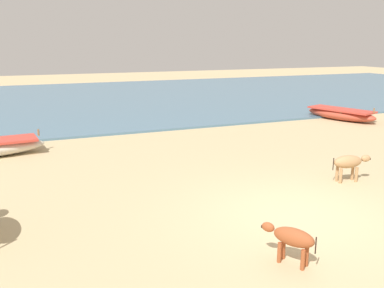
% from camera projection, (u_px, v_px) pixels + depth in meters
% --- Properties ---
extents(ground, '(80.00, 80.00, 0.00)m').
position_uv_depth(ground, '(301.00, 216.00, 8.12)').
color(ground, tan).
extents(sea_water, '(60.00, 20.00, 0.08)m').
position_uv_depth(sea_water, '(108.00, 98.00, 24.80)').
color(sea_water, slate).
rests_on(sea_water, ground).
extents(fishing_boat_3, '(1.91, 3.30, 0.68)m').
position_uv_depth(fishing_boat_3, '(341.00, 114.00, 18.15)').
color(fishing_boat_3, '#B74733').
rests_on(fishing_boat_3, ground).
extents(calf_near_rust, '(0.60, 0.83, 0.58)m').
position_uv_depth(calf_near_rust, '(292.00, 238.00, 6.30)').
color(calf_near_rust, '#9E4C28').
rests_on(calf_near_rust, ground).
extents(calf_far_tan, '(1.01, 0.40, 0.66)m').
position_uv_depth(calf_far_tan, '(349.00, 163.00, 10.05)').
color(calf_far_tan, tan).
rests_on(calf_far_tan, ground).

